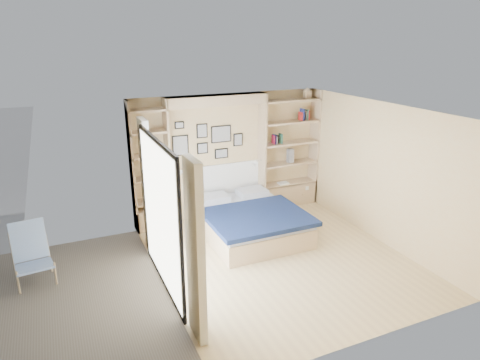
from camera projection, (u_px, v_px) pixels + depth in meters
name	position (u px, v px, depth m)	size (l,w,h in m)	color
ground	(279.00, 258.00, 7.22)	(4.50, 4.50, 0.00)	#D1B47A
room_shell	(224.00, 175.00, 8.05)	(4.50, 4.50, 4.50)	#D2B886
bed	(248.00, 220.00, 8.03)	(1.78, 2.27, 1.07)	tan
photo_gallery	(207.00, 140.00, 8.46)	(1.48, 0.02, 0.82)	black
reading_lamps	(219.00, 167.00, 8.49)	(1.92, 0.12, 0.15)	silver
shelf_decor	(280.00, 131.00, 8.90)	(3.57, 0.23, 2.03)	#B41F4B
deck	(48.00, 311.00, 5.83)	(3.20, 4.00, 0.05)	brown
deck_chair	(32.00, 254.00, 6.48)	(0.63, 0.94, 0.89)	tan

